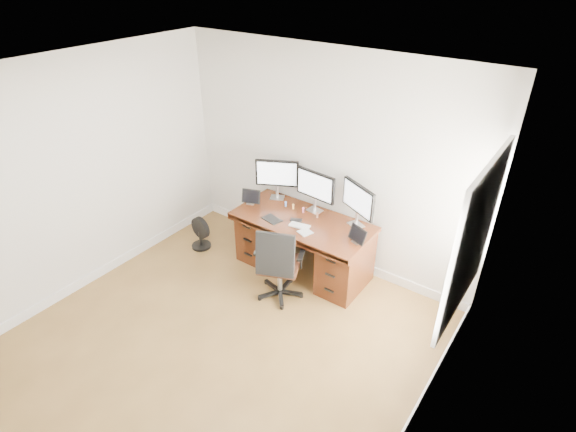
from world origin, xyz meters
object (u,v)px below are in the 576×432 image
Objects in this scene: desk at (303,243)px; floor_fan at (200,233)px; keyboard at (300,226)px; monitor_center at (315,187)px; office_chair at (279,275)px.

floor_fan is at bearing -163.85° from desk.
monitor_center is at bearing 87.05° from keyboard.
monitor_center is (1.42, 0.65, 0.87)m from floor_fan.
office_chair reaches higher than desk.
floor_fan is at bearing 178.75° from keyboard.
office_chair is 1.77× the size of monitor_center.
floor_fan is at bearing 148.72° from office_chair.
monitor_center reaches higher than floor_fan.
floor_fan is (-1.49, 0.21, -0.10)m from office_chair.
floor_fan is 1.78m from monitor_center.
monitor_center reaches higher than desk.
keyboard is (0.05, -0.17, 0.36)m from desk.
desk is 1.49m from floor_fan.
monitor_center is at bearing 71.81° from office_chair.
office_chair is at bearing -82.93° from desk.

